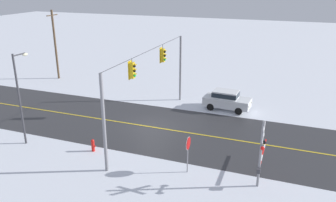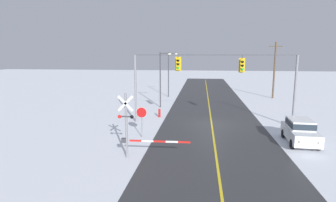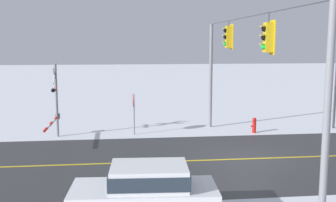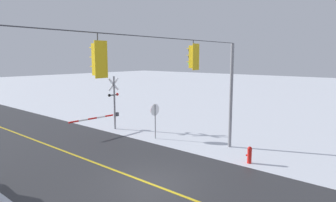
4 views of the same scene
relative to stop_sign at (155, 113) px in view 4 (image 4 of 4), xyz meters
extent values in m
plane|color=silver|center=(5.43, 4.71, -1.71)|extent=(160.00, 160.00, 0.00)
cylinder|color=gray|center=(-1.57, 4.71, 1.39)|extent=(0.20, 0.20, 6.20)
cylinder|color=#38383D|center=(5.43, 4.71, 4.49)|extent=(14.00, 0.04, 0.04)
cylinder|color=#38383D|center=(2.34, 4.71, 4.36)|extent=(0.04, 0.04, 0.25)
cube|color=gold|center=(2.34, 4.71, 3.69)|extent=(0.34, 0.28, 1.08)
cube|color=gold|center=(2.34, 4.87, 3.69)|extent=(0.52, 0.03, 1.26)
sphere|color=black|center=(2.34, 4.56, 4.01)|extent=(0.24, 0.24, 0.24)
cube|color=gold|center=(2.34, 4.49, 4.10)|extent=(0.26, 0.16, 0.03)
sphere|color=black|center=(2.34, 4.56, 3.69)|extent=(0.24, 0.24, 0.24)
cube|color=gold|center=(2.34, 4.49, 3.78)|extent=(0.26, 0.16, 0.03)
sphere|color=green|center=(2.34, 4.56, 3.37)|extent=(0.24, 0.24, 0.24)
cube|color=gold|center=(2.34, 4.49, 3.46)|extent=(0.26, 0.16, 0.03)
cylinder|color=#38383D|center=(7.90, 4.71, 4.31)|extent=(0.04, 0.04, 0.35)
cube|color=gold|center=(7.90, 4.71, 3.60)|extent=(0.34, 0.28, 1.08)
cube|color=gold|center=(7.90, 4.87, 3.60)|extent=(0.52, 0.03, 1.26)
sphere|color=black|center=(7.90, 4.56, 3.92)|extent=(0.24, 0.24, 0.24)
cube|color=gold|center=(7.90, 4.49, 4.00)|extent=(0.26, 0.16, 0.03)
sphere|color=black|center=(7.90, 4.56, 3.60)|extent=(0.24, 0.24, 0.24)
cube|color=gold|center=(7.90, 4.49, 3.68)|extent=(0.26, 0.16, 0.03)
sphere|color=green|center=(7.90, 4.56, 3.28)|extent=(0.24, 0.24, 0.24)
cube|color=gold|center=(7.90, 4.49, 3.36)|extent=(0.26, 0.16, 0.03)
cylinder|color=gray|center=(0.00, 0.02, -0.56)|extent=(0.07, 0.07, 2.30)
cylinder|color=#B71414|center=(0.00, -0.02, 0.24)|extent=(0.76, 0.03, 0.76)
cylinder|color=white|center=(0.00, 0.00, 0.24)|extent=(0.80, 0.02, 0.80)
cylinder|color=gray|center=(-0.03, -4.17, 0.29)|extent=(0.14, 0.14, 4.00)
cube|color=white|center=(-0.03, -4.22, 1.69)|extent=(0.98, 0.04, 0.98)
cube|color=white|center=(-0.03, -4.22, 1.69)|extent=(0.98, 0.04, 0.98)
cube|color=#38383D|center=(-0.03, -4.21, 0.89)|extent=(0.80, 0.06, 0.08)
sphere|color=red|center=(-0.41, -4.27, 0.89)|extent=(0.22, 0.22, 0.22)
sphere|color=black|center=(0.35, -4.27, 0.89)|extent=(0.22, 0.22, 0.22)
cube|color=red|center=(0.52, -4.17, -0.61)|extent=(0.74, 0.08, 0.11)
cube|color=white|center=(1.26, -4.17, -0.60)|extent=(0.74, 0.08, 0.11)
cube|color=red|center=(2.00, -4.17, -0.60)|extent=(0.74, 0.08, 0.11)
cube|color=white|center=(2.74, -4.17, -0.59)|extent=(0.74, 0.08, 0.11)
cube|color=red|center=(3.48, -4.17, -0.58)|extent=(0.74, 0.08, 0.11)
cube|color=#38383D|center=(-0.21, -4.17, -0.61)|extent=(0.28, 0.20, 0.28)
cylinder|color=red|center=(0.30, 6.87, -1.36)|extent=(0.22, 0.22, 0.70)
sphere|color=red|center=(0.30, 6.87, -0.95)|extent=(0.24, 0.24, 0.24)
cylinder|color=red|center=(0.30, 6.73, -1.33)|extent=(0.09, 0.10, 0.09)
camera|label=1|loc=(-17.52, -5.32, 9.43)|focal=36.66mm
camera|label=2|loc=(4.41, -19.87, 4.61)|focal=29.46mm
camera|label=3|loc=(22.36, -0.64, 3.41)|focal=43.39mm
camera|label=4|loc=(14.10, 13.10, 3.66)|focal=31.59mm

